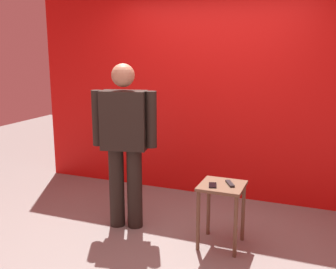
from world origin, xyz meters
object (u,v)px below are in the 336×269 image
Objects in this scene: cell_phone at (213,185)px; tv_remote at (230,184)px; standing_person at (125,138)px; side_table at (222,198)px.

tv_remote reaches higher than cell_phone.
standing_person is 10.11× the size of tv_remote.
standing_person is at bearing 157.98° from cell_phone.
standing_person is 1.04m from cell_phone.
standing_person reaches higher than tv_remote.
side_table is 0.16m from tv_remote.
side_table is (1.04, -0.05, -0.48)m from standing_person.
cell_phone is (-0.07, -0.07, 0.13)m from side_table.
tv_remote reaches higher than side_table.
cell_phone reaches higher than side_table.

